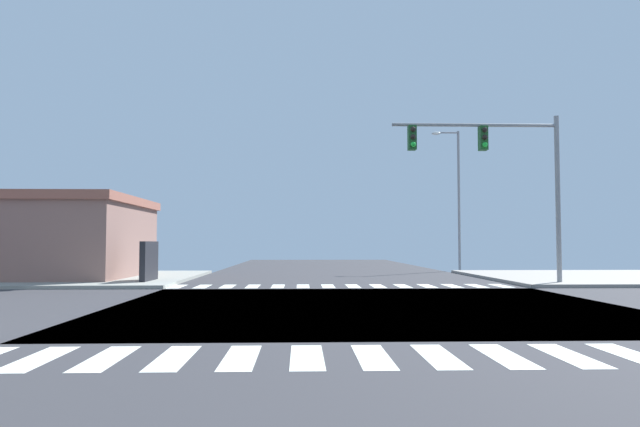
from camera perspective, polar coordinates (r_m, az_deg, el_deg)
ground at (r=16.45m, az=4.63°, el=-8.99°), size 90.00×90.00×0.05m
sidewalk_corner_ne at (r=31.96m, az=25.93°, el=-5.58°), size 12.00×12.00×0.14m
sidewalk_corner_nw at (r=30.42m, az=-23.52°, el=-5.78°), size 12.00×12.00×0.14m
crosswalk_near at (r=9.26m, az=8.32°, el=-13.57°), size 13.50×2.00×0.01m
crosswalk_far at (r=23.67m, az=2.00°, el=-7.07°), size 13.50×2.00×0.01m
traffic_signal_mast at (r=25.23m, az=16.63°, el=5.07°), size 6.95×0.55×6.99m
street_lamp at (r=37.96m, az=13.01°, el=2.45°), size 1.78×0.32×8.82m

